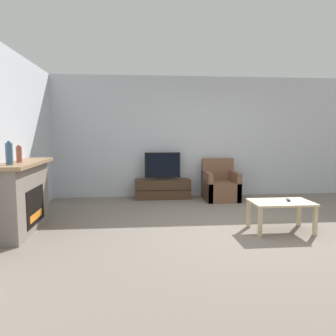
# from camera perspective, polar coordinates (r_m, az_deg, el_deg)

# --- Properties ---
(ground_plane) EXTENTS (24.00, 24.00, 0.00)m
(ground_plane) POSITION_cam_1_polar(r_m,az_deg,el_deg) (5.14, 12.81, -10.37)
(ground_plane) COLOR slate
(wall_back) EXTENTS (12.00, 0.06, 2.70)m
(wall_back) POSITION_cam_1_polar(r_m,az_deg,el_deg) (7.56, 6.60, 5.40)
(wall_back) COLOR silver
(wall_back) RESTS_ON ground
(fireplace) EXTENTS (0.47, 1.58, 1.03)m
(fireplace) POSITION_cam_1_polar(r_m,az_deg,el_deg) (5.28, -23.96, -4.47)
(fireplace) COLOR slate
(fireplace) RESTS_ON ground
(mantel_vase_left) EXTENTS (0.09, 0.09, 0.32)m
(mantel_vase_left) POSITION_cam_1_polar(r_m,az_deg,el_deg) (4.75, -25.93, 2.30)
(mantel_vase_left) COLOR #385670
(mantel_vase_left) RESTS_ON fireplace
(mantel_vase_centre_left) EXTENTS (0.08, 0.08, 0.25)m
(mantel_vase_centre_left) POSITION_cam_1_polar(r_m,az_deg,el_deg) (5.09, -24.52, 2.23)
(mantel_vase_centre_left) COLOR #994C3D
(mantel_vase_centre_left) RESTS_ON fireplace
(tv_stand) EXTENTS (1.22, 0.42, 0.42)m
(tv_stand) POSITION_cam_1_polar(r_m,az_deg,el_deg) (7.24, -0.95, -3.65)
(tv_stand) COLOR #422D1E
(tv_stand) RESTS_ON ground
(tv) EXTENTS (0.78, 0.18, 0.59)m
(tv) POSITION_cam_1_polar(r_m,az_deg,el_deg) (7.17, -0.96, 0.20)
(tv) COLOR black
(tv) RESTS_ON tv_stand
(armchair) EXTENTS (0.70, 0.76, 0.88)m
(armchair) POSITION_cam_1_polar(r_m,az_deg,el_deg) (7.20, 9.08, -3.19)
(armchair) COLOR brown
(armchair) RESTS_ON ground
(coffee_table) EXTENTS (0.89, 0.55, 0.45)m
(coffee_table) POSITION_cam_1_polar(r_m,az_deg,el_deg) (5.12, 19.09, -6.22)
(coffee_table) COLOR #CCB289
(coffee_table) RESTS_ON ground
(remote) EXTENTS (0.08, 0.16, 0.02)m
(remote) POSITION_cam_1_polar(r_m,az_deg,el_deg) (5.19, 20.22, -5.25)
(remote) COLOR black
(remote) RESTS_ON coffee_table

